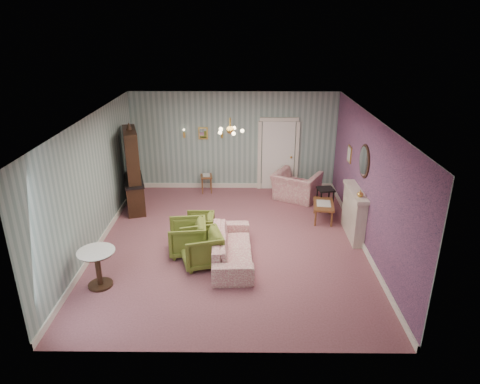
{
  "coord_description": "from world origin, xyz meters",
  "views": [
    {
      "loc": [
        0.28,
        -8.7,
        4.77
      ],
      "look_at": [
        0.2,
        0.4,
        1.1
      ],
      "focal_mm": 32.07,
      "sensor_mm": 36.0,
      "label": 1
    }
  ],
  "objects_px": {
    "coffee_table": "(323,212)",
    "side_table_black": "(325,199)",
    "wingback_chair": "(297,182)",
    "dresser": "(132,168)",
    "olive_chair_b": "(187,236)",
    "olive_chair_a": "(201,247)",
    "sofa_chintz": "(232,243)",
    "pedestal_table": "(98,268)",
    "fireplace": "(354,213)",
    "olive_chair_c": "(200,226)"
  },
  "relations": [
    {
      "from": "olive_chair_c",
      "to": "olive_chair_a",
      "type": "bearing_deg",
      "value": 7.88
    },
    {
      "from": "olive_chair_c",
      "to": "pedestal_table",
      "type": "bearing_deg",
      "value": -41.53
    },
    {
      "from": "dresser",
      "to": "sofa_chintz",
      "type": "bearing_deg",
      "value": -61.81
    },
    {
      "from": "olive_chair_b",
      "to": "dresser",
      "type": "bearing_deg",
      "value": -150.88
    },
    {
      "from": "pedestal_table",
      "to": "dresser",
      "type": "bearing_deg",
      "value": 92.73
    },
    {
      "from": "coffee_table",
      "to": "olive_chair_c",
      "type": "bearing_deg",
      "value": -161.24
    },
    {
      "from": "pedestal_table",
      "to": "olive_chair_c",
      "type": "bearing_deg",
      "value": 48.24
    },
    {
      "from": "olive_chair_b",
      "to": "side_table_black",
      "type": "height_order",
      "value": "olive_chair_b"
    },
    {
      "from": "wingback_chair",
      "to": "pedestal_table",
      "type": "distance_m",
      "value": 6.09
    },
    {
      "from": "sofa_chintz",
      "to": "pedestal_table",
      "type": "distance_m",
      "value": 2.7
    },
    {
      "from": "olive_chair_a",
      "to": "coffee_table",
      "type": "distance_m",
      "value": 3.62
    },
    {
      "from": "olive_chair_a",
      "to": "fireplace",
      "type": "height_order",
      "value": "fireplace"
    },
    {
      "from": "olive_chair_a",
      "to": "pedestal_table",
      "type": "relative_size",
      "value": 1.06
    },
    {
      "from": "olive_chair_a",
      "to": "olive_chair_b",
      "type": "relative_size",
      "value": 1.0
    },
    {
      "from": "side_table_black",
      "to": "pedestal_table",
      "type": "distance_m",
      "value": 6.1
    },
    {
      "from": "olive_chair_b",
      "to": "pedestal_table",
      "type": "relative_size",
      "value": 1.06
    },
    {
      "from": "coffee_table",
      "to": "side_table_black",
      "type": "bearing_deg",
      "value": 76.26
    },
    {
      "from": "olive_chair_b",
      "to": "sofa_chintz",
      "type": "xyz_separation_m",
      "value": [
        0.98,
        -0.31,
        0.0
      ]
    },
    {
      "from": "coffee_table",
      "to": "side_table_black",
      "type": "relative_size",
      "value": 1.44
    },
    {
      "from": "olive_chair_b",
      "to": "sofa_chintz",
      "type": "relative_size",
      "value": 0.39
    },
    {
      "from": "olive_chair_a",
      "to": "olive_chair_b",
      "type": "xyz_separation_m",
      "value": [
        -0.35,
        0.48,
        0.0
      ]
    },
    {
      "from": "side_table_black",
      "to": "fireplace",
      "type": "bearing_deg",
      "value": -74.69
    },
    {
      "from": "sofa_chintz",
      "to": "fireplace",
      "type": "height_order",
      "value": "fireplace"
    },
    {
      "from": "olive_chair_a",
      "to": "sofa_chintz",
      "type": "distance_m",
      "value": 0.65
    },
    {
      "from": "olive_chair_a",
      "to": "dresser",
      "type": "distance_m",
      "value": 3.61
    },
    {
      "from": "olive_chair_a",
      "to": "sofa_chintz",
      "type": "height_order",
      "value": "sofa_chintz"
    },
    {
      "from": "wingback_chair",
      "to": "dresser",
      "type": "relative_size",
      "value": 0.52
    },
    {
      "from": "sofa_chintz",
      "to": "pedestal_table",
      "type": "xyz_separation_m",
      "value": [
        -2.52,
        -0.97,
        -0.02
      ]
    },
    {
      "from": "dresser",
      "to": "olive_chair_a",
      "type": "bearing_deg",
      "value": -70.94
    },
    {
      "from": "olive_chair_b",
      "to": "side_table_black",
      "type": "distance_m",
      "value": 4.11
    },
    {
      "from": "sofa_chintz",
      "to": "pedestal_table",
      "type": "relative_size",
      "value": 2.72
    },
    {
      "from": "fireplace",
      "to": "coffee_table",
      "type": "height_order",
      "value": "fireplace"
    },
    {
      "from": "olive_chair_c",
      "to": "olive_chair_b",
      "type": "bearing_deg",
      "value": -16.56
    },
    {
      "from": "sofa_chintz",
      "to": "coffee_table",
      "type": "bearing_deg",
      "value": -50.88
    },
    {
      "from": "fireplace",
      "to": "pedestal_table",
      "type": "relative_size",
      "value": 1.82
    },
    {
      "from": "wingback_chair",
      "to": "olive_chair_a",
      "type": "bearing_deg",
      "value": 85.76
    },
    {
      "from": "olive_chair_c",
      "to": "fireplace",
      "type": "xyz_separation_m",
      "value": [
        3.6,
        0.19,
        0.25
      ]
    },
    {
      "from": "wingback_chair",
      "to": "olive_chair_c",
      "type": "bearing_deg",
      "value": 73.24
    },
    {
      "from": "olive_chair_b",
      "to": "wingback_chair",
      "type": "height_order",
      "value": "wingback_chair"
    },
    {
      "from": "olive_chair_c",
      "to": "pedestal_table",
      "type": "relative_size",
      "value": 0.86
    },
    {
      "from": "wingback_chair",
      "to": "fireplace",
      "type": "distance_m",
      "value": 2.47
    },
    {
      "from": "olive_chair_a",
      "to": "olive_chair_b",
      "type": "bearing_deg",
      "value": -159.98
    },
    {
      "from": "wingback_chair",
      "to": "side_table_black",
      "type": "bearing_deg",
      "value": 161.44
    },
    {
      "from": "sofa_chintz",
      "to": "dresser",
      "type": "height_order",
      "value": "dresser"
    },
    {
      "from": "olive_chair_a",
      "to": "coffee_table",
      "type": "relative_size",
      "value": 0.92
    },
    {
      "from": "olive_chair_c",
      "to": "side_table_black",
      "type": "xyz_separation_m",
      "value": [
        3.2,
        1.65,
        -0.02
      ]
    },
    {
      "from": "olive_chair_a",
      "to": "olive_chair_c",
      "type": "xyz_separation_m",
      "value": [
        -0.15,
        1.13,
        -0.08
      ]
    },
    {
      "from": "olive_chair_a",
      "to": "olive_chair_c",
      "type": "distance_m",
      "value": 1.14
    },
    {
      "from": "coffee_table",
      "to": "side_table_black",
      "type": "distance_m",
      "value": 0.63
    },
    {
      "from": "olive_chair_a",
      "to": "pedestal_table",
      "type": "bearing_deg",
      "value": -83.04
    }
  ]
}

